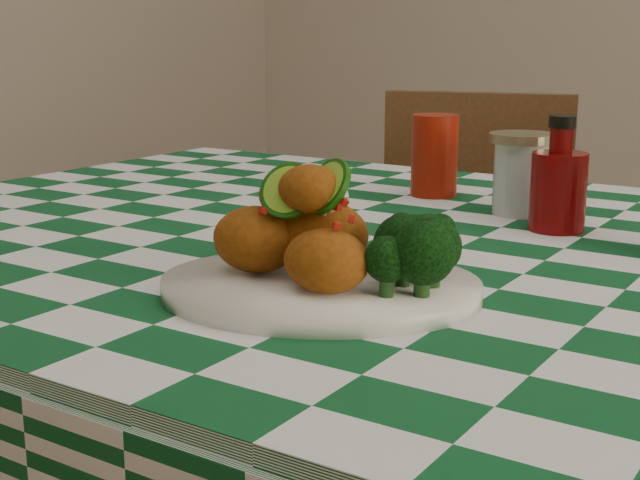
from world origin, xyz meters
The scene contains 7 objects.
plate centered at (-0.03, -0.25, 0.80)m, with size 0.30×0.23×0.02m, color white, non-canonical shape.
fried_chicken_pile centered at (-0.03, -0.25, 0.86)m, with size 0.16×0.12×0.11m, color #8F490D, non-canonical shape.
broccoli_side centered at (0.06, -0.23, 0.84)m, with size 0.08×0.08×0.06m, color black, non-canonical shape.
red_tumbler centered at (-0.17, 0.28, 0.85)m, with size 0.07×0.07×0.12m, color maroon.
ketchup_bottle centered at (0.06, 0.15, 0.86)m, with size 0.07×0.07×0.14m, color #670505, non-canonical shape.
mason_jar centered at (-0.01, 0.22, 0.84)m, with size 0.09×0.09×0.11m, color #B2BCBA, non-canonical shape.
wooden_chair_left centered at (-0.31, 0.72, 0.45)m, with size 0.41×0.43×0.90m, color #472814, non-canonical shape.
Camera 1 is at (0.41, -0.91, 1.03)m, focal length 50.00 mm.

